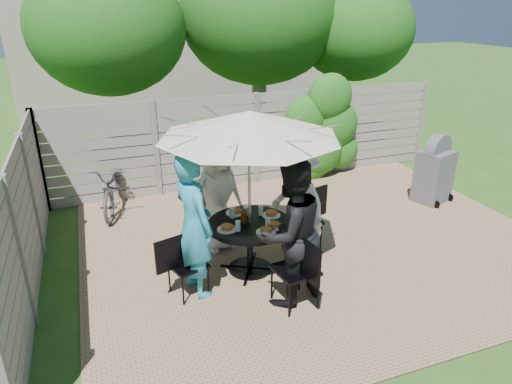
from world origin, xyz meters
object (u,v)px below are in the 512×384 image
object	(u,v)px
person_left	(194,225)
plate_left	(227,228)
glass_front	(268,223)
bicycle	(115,186)
person_back	(217,196)
chair_back	(214,227)
glass_left	(238,226)
coffee_cup	(246,211)
person_right	(297,203)
plate_front	(266,231)
syrup_jug	(244,217)
plate_back	(235,212)
plate_extra	(274,226)
bbq_grill	(434,171)
chair_right	(303,233)
glass_back	(232,213)
person_front	(290,234)
umbrella	(249,124)
chair_front	(296,284)
glass_right	(261,210)
plate_right	(271,214)
patio_table	(250,237)
chair_left	(188,276)

from	to	relation	value
person_left	plate_left	size ratio (longest dim) A/B	7.27
glass_front	bicycle	xyz separation A→B (m)	(-1.74, 2.95, -0.36)
person_back	glass_front	xyz separation A→B (m)	(0.40, -1.02, -0.02)
chair_back	bicycle	world-z (taller)	chair_back
glass_left	coffee_cup	size ratio (longest dim) A/B	1.17
chair_back	person_right	bearing A→B (deg)	44.57
plate_front	syrup_jug	world-z (taller)	syrup_jug
plate_back	plate_extra	world-z (taller)	same
plate_left	bbq_grill	world-z (taller)	bbq_grill
glass_front	person_left	bearing A→B (deg)	-179.82
chair_right	glass_back	bearing A→B (deg)	-13.74
person_back	person_front	bearing A→B (deg)	-90.00
umbrella	plate_front	size ratio (longest dim) A/B	11.00
umbrella	chair_front	xyz separation A→B (m)	(0.26, -0.93, -1.79)
person_back	glass_right	xyz separation A→B (m)	(0.45, -0.63, -0.02)
syrup_jug	glass_left	bearing A→B (deg)	-126.50
plate_right	glass_front	xyz separation A→B (m)	(-0.18, -0.32, 0.05)
plate_front	glass_back	bearing A→B (deg)	115.30
plate_back	glass_back	size ratio (longest dim) A/B	1.86
person_right	plate_left	size ratio (longest dim) A/B	6.29
patio_table	person_front	xyz separation A→B (m)	(0.22, -0.80, 0.41)
plate_right	chair_right	bearing A→B (deg)	15.70
person_front	plate_back	xyz separation A→B (m)	(-0.32, 1.15, -0.16)
glass_right	coffee_cup	world-z (taller)	glass_right
person_back	coffee_cup	bearing A→B (deg)	-80.69
chair_left	plate_right	distance (m)	1.42
glass_back	chair_left	bearing A→B (deg)	-147.49
chair_front	bicycle	size ratio (longest dim) A/B	0.57
chair_front	plate_front	distance (m)	0.77
umbrella	glass_back	distance (m)	1.30
person_front	syrup_jug	xyz separation A→B (m)	(-0.30, 0.83, -0.11)
plate_extra	glass_left	distance (m)	0.48
chair_back	plate_right	bearing A→B (deg)	24.32
patio_table	bbq_grill	world-z (taller)	bbq_grill
plate_extra	person_front	bearing A→B (deg)	-93.06
person_right	bbq_grill	size ratio (longest dim) A/B	1.26
chair_front	plate_back	distance (m)	1.41
chair_back	glass_back	size ratio (longest dim) A/B	6.62
plate_left	person_right	bearing A→B (deg)	15.70
person_left	coffee_cup	distance (m)	0.97
chair_front	syrup_jug	size ratio (longest dim) A/B	6.20
plate_right	person_left	bearing A→B (deg)	-164.30
person_left	glass_left	distance (m)	0.60
person_front	bicycle	distance (m)	3.98
chair_left	person_front	distance (m)	1.44
syrup_jug	coffee_cup	size ratio (longest dim) A/B	1.33
glass_back	bicycle	world-z (taller)	bicycle
umbrella	chair_left	world-z (taller)	umbrella
patio_table	umbrella	size ratio (longest dim) A/B	0.49
syrup_jug	chair_back	bearing A→B (deg)	101.88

